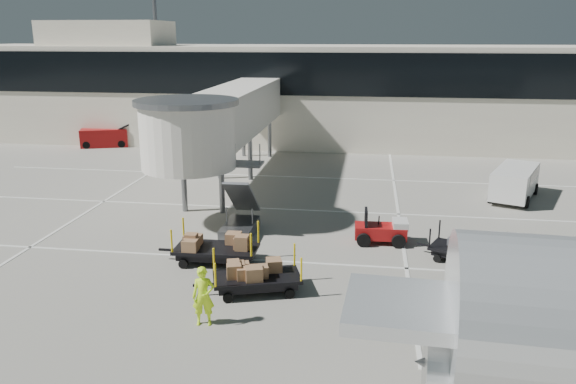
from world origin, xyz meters
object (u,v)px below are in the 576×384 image
box_cart_near (256,275)px  box_cart_far (216,249)px  suitcase_cart (465,251)px  belt_loader (105,138)px  baggage_tug (382,231)px  minivan (515,180)px  ground_worker (203,296)px

box_cart_near → box_cart_far: box_cart_far is taller
suitcase_cart → belt_loader: (-25.43, 20.95, 0.26)m
belt_loader → baggage_tug: bearing=-59.3°
suitcase_cart → belt_loader: bearing=164.2°
minivan → belt_loader: (-29.62, 11.01, -0.32)m
box_cart_near → ground_worker: bearing=-131.2°
baggage_tug → minivan: size_ratio=0.47×
box_cart_far → ground_worker: bearing=-79.4°
ground_worker → minivan: (13.16, 16.38, 0.09)m
suitcase_cart → box_cart_near: size_ratio=0.90×
suitcase_cart → box_cart_far: size_ratio=0.86×
ground_worker → baggage_tug: bearing=44.4°
box_cart_near → minivan: size_ratio=0.77×
box_cart_near → belt_loader: size_ratio=0.91×
box_cart_near → ground_worker: (-1.14, -2.58, 0.35)m
box_cart_near → minivan: minivan is taller
baggage_tug → ground_worker: size_ratio=1.20×
box_cart_far → belt_loader: 27.34m
box_cart_near → suitcase_cart: bearing=8.9°
belt_loader → ground_worker: bearing=-77.3°
ground_worker → belt_loader: bearing=110.1°
suitcase_cart → ground_worker: bearing=-120.7°
baggage_tug → ground_worker: ground_worker is taller
box_cart_far → minivan: bearing=38.7°
box_cart_far → ground_worker: 4.98m
ground_worker → belt_loader: 31.96m
baggage_tug → ground_worker: bearing=-127.0°
box_cart_far → ground_worker: ground_worker is taller
suitcase_cart → box_cart_near: (-7.83, -3.86, 0.14)m
box_cart_near → minivan: 18.30m
ground_worker → belt_loader: (-16.46, 27.39, -0.23)m
minivan → box_cart_near: bearing=-108.2°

